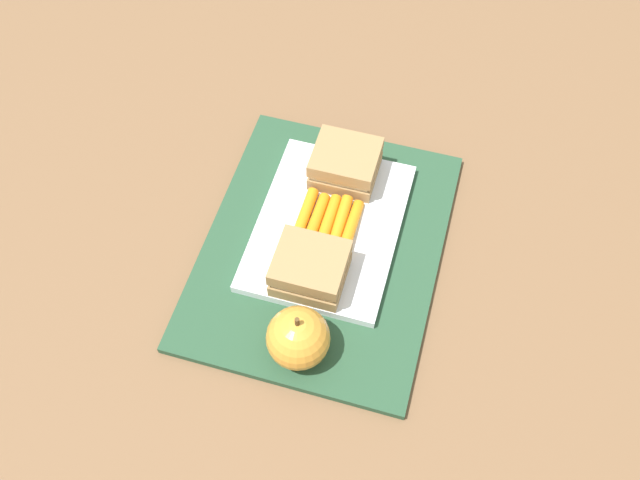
# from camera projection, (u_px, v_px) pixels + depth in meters

# --- Properties ---
(ground_plane) EXTENTS (2.40, 2.40, 0.00)m
(ground_plane) POSITION_uv_depth(u_px,v_px,m) (323.00, 250.00, 0.85)
(ground_plane) COLOR brown
(lunchbag_mat) EXTENTS (0.36, 0.28, 0.01)m
(lunchbag_mat) POSITION_uv_depth(u_px,v_px,m) (323.00, 248.00, 0.84)
(lunchbag_mat) COLOR #284C33
(lunchbag_mat) RESTS_ON ground_plane
(food_tray) EXTENTS (0.23, 0.17, 0.01)m
(food_tray) POSITION_uv_depth(u_px,v_px,m) (328.00, 226.00, 0.85)
(food_tray) COLOR white
(food_tray) RESTS_ON lunchbag_mat
(sandwich_half_left) EXTENTS (0.07, 0.08, 0.04)m
(sandwich_half_left) POSITION_uv_depth(u_px,v_px,m) (345.00, 164.00, 0.86)
(sandwich_half_left) COLOR #9E7A4C
(sandwich_half_left) RESTS_ON food_tray
(sandwich_half_right) EXTENTS (0.07, 0.08, 0.04)m
(sandwich_half_right) POSITION_uv_depth(u_px,v_px,m) (310.00, 268.00, 0.78)
(sandwich_half_right) COLOR #9E7A4C
(sandwich_half_right) RESTS_ON food_tray
(carrot_sticks_bundle) EXTENTS (0.08, 0.07, 0.02)m
(carrot_sticks_bundle) POSITION_uv_depth(u_px,v_px,m) (328.00, 221.00, 0.83)
(carrot_sticks_bundle) COLOR orange
(carrot_sticks_bundle) RESTS_ON food_tray
(apple) EXTENTS (0.07, 0.07, 0.08)m
(apple) POSITION_uv_depth(u_px,v_px,m) (298.00, 338.00, 0.74)
(apple) COLOR gold
(apple) RESTS_ON lunchbag_mat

